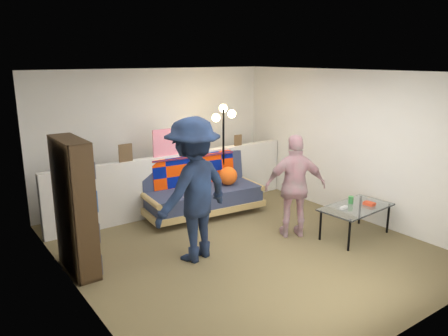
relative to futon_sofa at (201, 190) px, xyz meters
The scene contains 10 objects.
ground 1.53m from the futon_sofa, 100.84° to the right, with size 5.00×5.00×0.00m, color brown.
room_shell 1.63m from the futon_sofa, 105.84° to the right, with size 4.60×5.05×2.45m.
half_wall_ledge 0.46m from the futon_sofa, 128.32° to the left, with size 4.45×0.15×1.00m, color silver.
ledge_decor 0.98m from the futon_sofa, 146.69° to the left, with size 2.97×0.02×0.45m.
futon_sofa is the anchor object (origin of this frame).
bookshelf 2.54m from the futon_sofa, 160.04° to the right, with size 0.28×0.84×1.67m.
coffee_table 2.53m from the futon_sofa, 58.65° to the right, with size 1.15×0.69×0.58m.
floor_lamp 1.07m from the futon_sofa, 16.89° to the left, with size 0.35×0.33×1.79m.
person_left 1.79m from the futon_sofa, 125.85° to the right, with size 1.21×0.70×1.87m, color black.
person_right 1.76m from the futon_sofa, 69.87° to the right, with size 0.89×0.37×1.52m, color pink.
Camera 1 is at (-3.50, -4.51, 2.59)m, focal length 35.00 mm.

